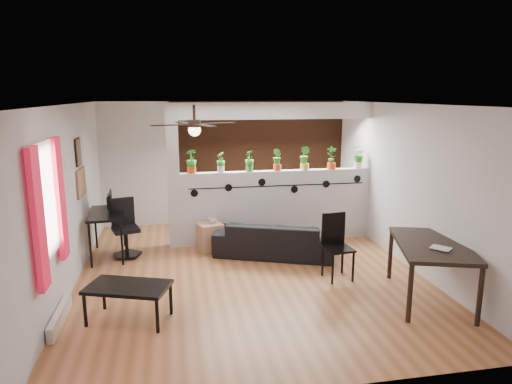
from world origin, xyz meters
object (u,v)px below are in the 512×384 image
cup (213,221)px  office_chair (125,232)px  potted_plant_3 (277,159)px  coffee_table (128,289)px  computer_desk (107,216)px  cube_shelf (210,237)px  potted_plant_2 (249,160)px  potted_plant_1 (221,162)px  folding_chair (336,240)px  sofa (275,239)px  ceiling_fan (194,126)px  potted_plant_6 (358,157)px  dining_table (432,249)px  potted_plant_0 (191,161)px  potted_plant_4 (305,157)px  potted_plant_5 (332,157)px

cup → office_chair: size_ratio=0.12×
potted_plant_3 → coffee_table: size_ratio=0.37×
computer_desk → cube_shelf: bearing=0.0°
potted_plant_3 → cup: potted_plant_3 is taller
potted_plant_2 → potted_plant_1: bearing=180.0°
cube_shelf → folding_chair: (1.77, -1.57, 0.34)m
sofa → cup: bearing=-3.0°
potted_plant_3 → cube_shelf: 1.89m
ceiling_fan → potted_plant_6: (3.18, 1.80, -0.74)m
ceiling_fan → potted_plant_2: (1.07, 1.80, -0.76)m
ceiling_fan → cup: (0.35, 1.46, -1.78)m
dining_table → ceiling_fan: bearing=160.1°
sofa → office_chair: office_chair is taller
ceiling_fan → potted_plant_1: ceiling_fan is taller
sofa → computer_desk: bearing=11.9°
potted_plant_6 → dining_table: potted_plant_6 is taller
cup → computer_desk: (-1.80, 0.00, 0.17)m
potted_plant_0 → office_chair: size_ratio=0.44×
cup → coffee_table: bearing=-117.4°
sofa → cube_shelf: bearing=-2.0°
ceiling_fan → potted_plant_3: size_ratio=2.86×
ceiling_fan → office_chair: ceiling_fan is taller
potted_plant_0 → office_chair: (-1.18, -0.38, -1.15)m
ceiling_fan → cup: bearing=76.6°
potted_plant_4 → dining_table: 3.17m
office_chair → dining_table: (4.21, -2.53, 0.28)m
sofa → computer_desk: size_ratio=1.74×
potted_plant_3 → computer_desk: bearing=-173.6°
ceiling_fan → potted_plant_2: size_ratio=3.06×
office_chair → folding_chair: size_ratio=0.99×
potted_plant_1 → potted_plant_4: bearing=0.0°
dining_table → coffee_table: bearing=178.1°
sofa → potted_plant_5: bearing=-126.7°
potted_plant_4 → cube_shelf: size_ratio=0.92×
potted_plant_4 → potted_plant_3: bearing=180.0°
potted_plant_0 → cube_shelf: size_ratio=0.89×
potted_plant_3 → cube_shelf: size_ratio=0.85×
potted_plant_1 → coffee_table: potted_plant_1 is taller
potted_plant_4 → sofa: size_ratio=0.23×
potted_plant_4 → cube_shelf: (-1.83, -0.34, -1.34)m
potted_plant_5 → sofa: (-1.28, -0.80, -1.30)m
potted_plant_5 → dining_table: 3.06m
office_chair → coffee_table: office_chair is taller
potted_plant_0 → cup: (0.33, -0.34, -1.04)m
folding_chair → potted_plant_5: bearing=73.0°
potted_plant_2 → potted_plant_4: potted_plant_4 is taller
potted_plant_4 → computer_desk: potted_plant_4 is taller
cup → office_chair: 1.51m
potted_plant_1 → potted_plant_2: potted_plant_2 is taller
office_chair → potted_plant_4: bearing=6.5°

